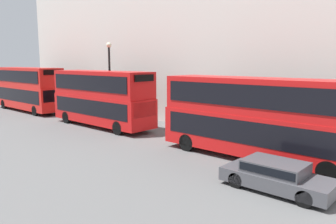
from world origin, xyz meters
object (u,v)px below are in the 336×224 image
object	(u,v)px
bus_second_in_queue	(101,96)
car_dark_sedan	(276,175)
bus_leading	(259,115)
bus_third_in_queue	(28,87)

from	to	relation	value
bus_second_in_queue	car_dark_sedan	world-z (taller)	bus_second_in_queue
bus_second_in_queue	car_dark_sedan	bearing A→B (deg)	-101.90
car_dark_sedan	bus_second_in_queue	bearing A→B (deg)	78.10
bus_leading	bus_third_in_queue	size ratio (longest dim) A/B	1.03
bus_second_in_queue	bus_third_in_queue	world-z (taller)	bus_third_in_queue
bus_third_in_queue	car_dark_sedan	bearing A→B (deg)	-96.71
bus_third_in_queue	car_dark_sedan	distance (m)	29.15
bus_leading	bus_third_in_queue	world-z (taller)	bus_third_in_queue
bus_third_in_queue	car_dark_sedan	xyz separation A→B (m)	(-3.40, -28.89, -1.86)
bus_leading	bus_second_in_queue	xyz separation A→B (m)	(-0.00, 13.59, 0.06)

